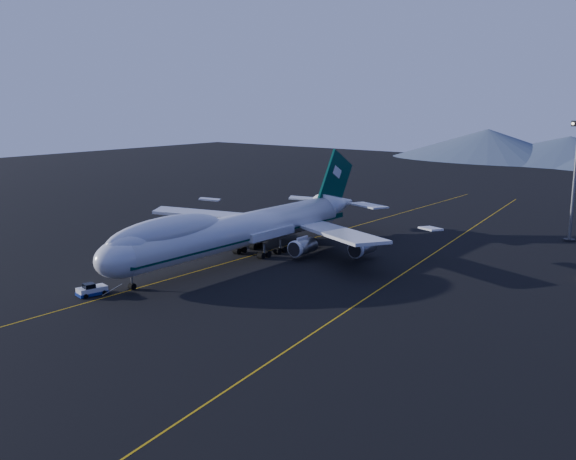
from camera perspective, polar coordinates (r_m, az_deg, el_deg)
The scene contains 6 objects.
ground at distance 125.22m, azimuth -4.14°, elevation -2.55°, with size 500.00×500.00×0.00m, color black.
taxiway_line_main at distance 125.22m, azimuth -4.14°, elevation -2.54°, with size 0.25×220.00×0.01m, color #C7960B.
taxiway_line_side at distance 116.47m, azimuth 10.29°, elevation -3.78°, with size 0.25×200.00×0.01m, color #C7960B.
boeing_747 at distance 123.97m, azimuth -4.17°, elevation 0.07°, with size 59.62×72.43×19.37m.
pushback_tug at distance 106.46m, azimuth -17.02°, elevation -5.21°, with size 3.43×5.06×2.03m.
floodlight_mast at distance 151.42m, azimuth 24.11°, elevation 3.99°, with size 3.21×2.41×25.97m.
Camera 1 is at (81.86, -89.77, 30.36)m, focal length 40.00 mm.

